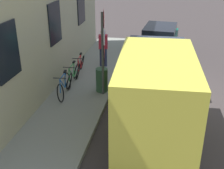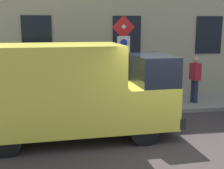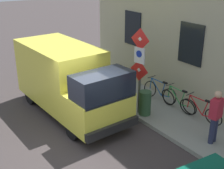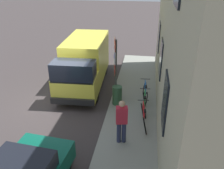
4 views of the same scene
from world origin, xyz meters
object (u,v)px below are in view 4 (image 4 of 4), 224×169
(delivery_van, at_px, (85,62))
(pedestrian, at_px, (122,120))
(litter_bin, at_px, (117,95))
(bicycle_blue, at_px, (145,93))
(bicycle_green, at_px, (144,104))
(sign_post_stacked, at_px, (115,63))
(bicycle_red, at_px, (144,117))

(delivery_van, height_order, pedestrian, delivery_van)
(delivery_van, bearing_deg, litter_bin, 42.75)
(pedestrian, bearing_deg, bicycle_blue, -23.79)
(pedestrian, xyz_separation_m, litter_bin, (-0.51, 2.62, -0.48))
(delivery_van, distance_m, litter_bin, 2.97)
(bicycle_green, relative_size, pedestrian, 1.00)
(sign_post_stacked, relative_size, delivery_van, 0.56)
(litter_bin, bearing_deg, delivery_van, 135.55)
(sign_post_stacked, distance_m, bicycle_red, 2.71)
(sign_post_stacked, height_order, bicycle_red, sign_post_stacked)
(bicycle_blue, bearing_deg, litter_bin, 110.48)
(bicycle_green, relative_size, bicycle_blue, 1.00)
(sign_post_stacked, relative_size, bicycle_blue, 1.77)
(delivery_van, bearing_deg, pedestrian, 26.16)
(bicycle_green, xyz_separation_m, bicycle_blue, (-0.00, 1.03, 0.00))
(sign_post_stacked, distance_m, bicycle_blue, 2.17)
(litter_bin, bearing_deg, sign_post_stacked, 124.10)
(bicycle_red, height_order, pedestrian, pedestrian)
(bicycle_red, relative_size, litter_bin, 1.91)
(pedestrian, height_order, litter_bin, pedestrian)
(bicycle_red, bearing_deg, bicycle_blue, -7.01)
(delivery_van, height_order, litter_bin, delivery_van)
(bicycle_red, xyz_separation_m, bicycle_blue, (0.00, 2.07, 0.00))
(bicycle_red, distance_m, bicycle_blue, 2.07)
(sign_post_stacked, distance_m, litter_bin, 1.53)
(pedestrian, bearing_deg, litter_bin, 0.53)
(delivery_van, bearing_deg, bicycle_green, 50.89)
(sign_post_stacked, bearing_deg, pedestrian, -76.93)
(bicycle_red, bearing_deg, sign_post_stacked, 33.18)
(bicycle_green, distance_m, bicycle_blue, 1.03)
(sign_post_stacked, xyz_separation_m, pedestrian, (0.66, -2.84, -1.03))
(delivery_van, xyz_separation_m, bicycle_blue, (3.33, -1.41, -0.82))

